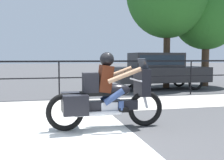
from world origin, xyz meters
name	(u,v)px	position (x,y,z in m)	size (l,w,h in m)	color
ground_plane	(75,138)	(0.00, 0.00, 0.00)	(120.00, 120.00, 0.00)	#424244
sidewalk_band	(62,106)	(0.00, 3.40, 0.01)	(44.00, 2.40, 0.01)	#B7B2A8
crosswalk_band	(63,143)	(-0.24, -0.20, 0.00)	(2.74, 6.00, 0.01)	silver
fence_railing	(59,69)	(0.00, 4.95, 1.06)	(36.00, 0.05, 1.35)	black
motorcycle	(105,95)	(0.68, 0.57, 0.70)	(2.44, 0.76, 1.57)	black
parked_car	(159,69)	(4.57, 6.89, 0.94)	(4.29, 1.68, 1.66)	#232326
tree_behind_sign	(207,11)	(7.43, 7.67, 3.76)	(3.51, 3.51, 5.70)	#473323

